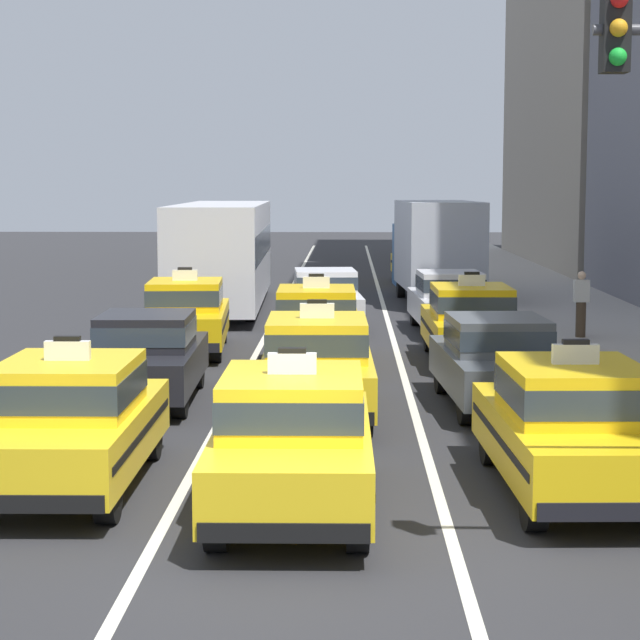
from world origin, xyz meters
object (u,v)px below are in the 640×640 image
taxi_left_third (186,314)px  taxi_center_second (317,364)px  taxi_center_nearest (293,438)px  sedan_right_second (496,359)px  taxi_right_nearest (572,425)px  sedan_right_fourth (449,300)px  taxi_left_nearest (71,420)px  sedan_center_fourth (325,297)px  taxi_right_third (471,322)px  box_truck_right_fifth (435,247)px  pedestrian_trailing (581,304)px  sedan_left_second (147,355)px  taxi_center_third (316,325)px  taxi_right_sixth (419,260)px  bus_left_fourth (223,250)px

taxi_left_third → taxi_center_second: size_ratio=1.02×
taxi_center_nearest → sedan_right_second: bearing=63.6°
taxi_right_nearest → sedan_right_fourth: taxi_right_nearest is taller
taxi_left_third → taxi_center_nearest: (3.03, -12.81, 0.00)m
taxi_left_nearest → sedan_center_fourth: taxi_left_nearest is taller
taxi_right_third → box_truck_right_fifth: 12.78m
taxi_right_nearest → pedestrian_trailing: bearing=78.3°
taxi_left_third → sedan_left_second: bearing=-88.6°
taxi_center_third → sedan_right_fourth: size_ratio=1.05×
taxi_center_third → sedan_right_fourth: taxi_center_third is taller
taxi_center_third → sedan_center_fourth: size_ratio=1.04×
box_truck_right_fifth → taxi_right_sixth: box_truck_right_fifth is taller
taxi_center_nearest → taxi_left_third: bearing=103.3°
sedan_left_second → taxi_right_sixth: size_ratio=0.94×
sedan_center_fourth → sedan_right_second: 11.27m
sedan_left_second → taxi_center_nearest: 7.38m
sedan_right_fourth → taxi_center_second: bearing=-105.8°
sedan_right_second → pedestrian_trailing: size_ratio=2.76×
bus_left_fourth → taxi_center_third: (3.16, -11.12, -0.94)m
sedan_right_second → box_truck_right_fifth: box_truck_right_fifth is taller
pedestrian_trailing → bus_left_fourth: bearing=141.6°
taxi_right_third → pedestrian_trailing: size_ratio=2.88×
taxi_right_nearest → sedan_left_second: bearing=136.4°
taxi_center_third → taxi_right_sixth: (3.41, 20.50, 0.00)m
taxi_left_nearest → taxi_center_third: size_ratio=1.00×
taxi_right_sixth → taxi_center_nearest: bearing=-96.1°
bus_left_fourth → taxi_right_nearest: bus_left_fourth is taller
bus_left_fourth → sedan_center_fourth: (3.22, -4.85, -0.97)m
taxi_center_second → sedan_right_second: (3.05, 0.87, -0.03)m
taxi_center_second → bus_left_fourth: bearing=101.3°
sedan_left_second → box_truck_right_fifth: size_ratio=0.61×
taxi_center_nearest → taxi_center_second: size_ratio=1.00×
taxi_center_nearest → sedan_right_fourth: size_ratio=1.04×
taxi_center_second → taxi_right_nearest: bearing=-55.6°
taxi_center_nearest → sedan_center_fourth: size_ratio=1.03×
sedan_left_second → taxi_center_third: size_ratio=0.95×
sedan_center_fourth → sedan_right_fourth: bearing=-10.9°
sedan_right_second → box_truck_right_fifth: size_ratio=0.62×
sedan_right_fourth → pedestrian_trailing: (2.99, -2.01, 0.11)m
taxi_right_nearest → sedan_right_fourth: size_ratio=1.05×
taxi_center_second → taxi_right_nearest: same height
taxi_right_third → taxi_right_sixth: size_ratio=0.99×
taxi_right_third → taxi_left_third: bearing=169.0°
taxi_right_third → pedestrian_trailing: taxi_right_third is taller
sedan_center_fourth → taxi_right_sixth: bearing=76.8°
taxi_left_nearest → taxi_right_sixth: bearing=78.5°
taxi_left_third → taxi_center_third: 3.52m
taxi_left_third → bus_left_fourth: size_ratio=0.41×
taxi_left_nearest → sedan_right_fourth: taxi_left_nearest is taller
taxi_left_nearest → pedestrian_trailing: 16.41m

